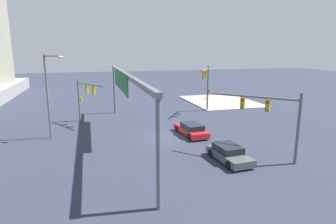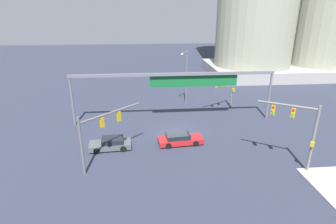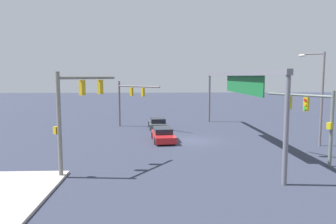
{
  "view_description": "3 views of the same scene",
  "coord_description": "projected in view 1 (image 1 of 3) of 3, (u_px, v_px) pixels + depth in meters",
  "views": [
    {
      "loc": [
        -26.0,
        6.97,
        8.38
      ],
      "look_at": [
        0.02,
        -0.29,
        2.5
      ],
      "focal_mm": 30.62,
      "sensor_mm": 36.0,
      "label": 1
    },
    {
      "loc": [
        -3.66,
        -28.86,
        13.58
      ],
      "look_at": [
        -1.27,
        -2.41,
        3.6
      ],
      "focal_mm": 29.29,
      "sensor_mm": 36.0,
      "label": 2
    },
    {
      "loc": [
        29.41,
        -3.41,
        5.95
      ],
      "look_at": [
        2.09,
        -2.3,
        2.92
      ],
      "focal_mm": 34.53,
      "sensor_mm": 36.0,
      "label": 3
    }
  ],
  "objects": [
    {
      "name": "ground_plane",
      "position": [
        165.0,
        137.0,
        28.08
      ],
      "size": [
        177.59,
        177.59,
        0.0
      ],
      "primitive_type": "plane",
      "color": "#2B3042"
    },
    {
      "name": "traffic_signal_near_corner",
      "position": [
        85.0,
        94.0,
        32.75
      ],
      "size": [
        4.74,
        2.87,
        5.03
      ],
      "rotation": [
        0.0,
        0.0,
        -2.59
      ],
      "color": "slate",
      "rests_on": "ground"
    },
    {
      "name": "traffic_signal_opposite_side",
      "position": [
        273.0,
        112.0,
        21.65
      ],
      "size": [
        5.02,
        4.91,
        5.4
      ],
      "rotation": [
        0.0,
        0.0,
        0.77
      ],
      "color": "#60595E",
      "rests_on": "ground"
    },
    {
      "name": "overhead_sign_gantry",
      "position": [
        124.0,
        82.0,
        26.6
      ],
      "size": [
        25.25,
        0.43,
        6.35
      ],
      "color": "slate",
      "rests_on": "ground"
    },
    {
      "name": "sedan_car_approaching",
      "position": [
        191.0,
        129.0,
        28.64
      ],
      "size": [
        4.88,
        2.24,
        1.21
      ],
      "rotation": [
        0.0,
        0.0,
        0.1
      ],
      "color": "red",
      "rests_on": "ground"
    },
    {
      "name": "sidewalk_corner",
      "position": [
        220.0,
        101.0,
        47.09
      ],
      "size": [
        13.18,
        10.18,
        0.15
      ],
      "primitive_type": "cube",
      "color": "#A89E9D",
      "rests_on": "ground"
    },
    {
      "name": "fire_hydrant_on_curb",
      "position": [
        205.0,
        98.0,
        47.45
      ],
      "size": [
        0.33,
        0.22,
        0.71
      ],
      "color": "gold",
      "rests_on": "sidewalk_corner"
    },
    {
      "name": "sedan_car_waiting_far",
      "position": [
        229.0,
        154.0,
        21.95
      ],
      "size": [
        4.36,
        2.18,
        1.21
      ],
      "rotation": [
        0.0,
        0.0,
        3.22
      ],
      "color": "#485052",
      "rests_on": "ground"
    },
    {
      "name": "streetlamp_curved_arm",
      "position": [
        49.0,
        91.0,
        26.75
      ],
      "size": [
        1.31,
        1.9,
        7.98
      ],
      "rotation": [
        0.0,
        0.0,
        -2.13
      ],
      "color": "slate",
      "rests_on": "ground"
    },
    {
      "name": "traffic_signal_cross_street",
      "position": [
        207.0,
        82.0,
        38.44
      ],
      "size": [
        4.27,
        3.16,
        6.23
      ],
      "rotation": [
        0.0,
        0.0,
        2.56
      ],
      "color": "slate",
      "rests_on": "ground"
    }
  ]
}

